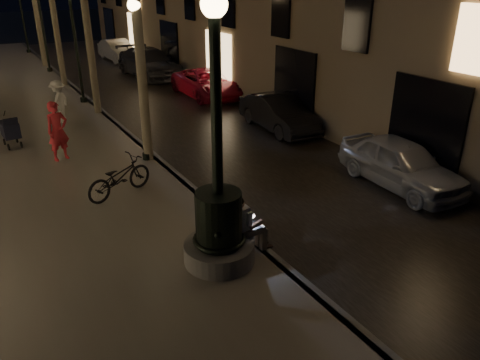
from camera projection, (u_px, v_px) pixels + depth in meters
ground at (97, 111)px, 20.10m from camera, size 120.00×120.00×0.00m
cobble_lane at (163, 101)px, 21.49m from camera, size 6.00×45.00×0.02m
curb_strip at (97, 108)px, 20.06m from camera, size 0.25×45.00×0.20m
fountain_lamppost at (219, 216)px, 8.92m from camera, size 1.40×1.40×5.21m
seated_man_laptop at (246, 223)px, 9.33m from camera, size 0.92×0.31×1.30m
lamp_curb_a at (139, 59)px, 13.13m from camera, size 0.36×0.36×4.81m
lamp_curb_b at (74, 30)px, 19.43m from camera, size 0.36×0.36×4.81m
lamp_curb_c at (41, 16)px, 25.72m from camera, size 0.36×0.36×4.81m
lamp_curb_d at (21, 7)px, 32.01m from camera, size 0.36×0.36×4.81m
stroller at (10, 130)px, 15.16m from camera, size 0.56×1.15×1.17m
car_front at (401, 163)px, 12.81m from camera, size 1.77×3.97×1.32m
car_second at (279, 113)px, 17.43m from camera, size 1.62×4.02×1.30m
car_third at (207, 83)px, 22.11m from camera, size 2.14×4.54×1.25m
car_rear at (149, 63)px, 26.30m from camera, size 2.57×5.46×1.54m
car_fifth at (118, 50)px, 31.04m from camera, size 1.65×4.18×1.35m
pedestrian_red at (58, 131)px, 14.00m from camera, size 0.75×0.59×1.80m
pedestrian_white at (59, 102)px, 17.58m from camera, size 1.14×1.16×1.60m
bicycle at (119, 177)px, 11.87m from camera, size 1.99×1.25×0.99m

